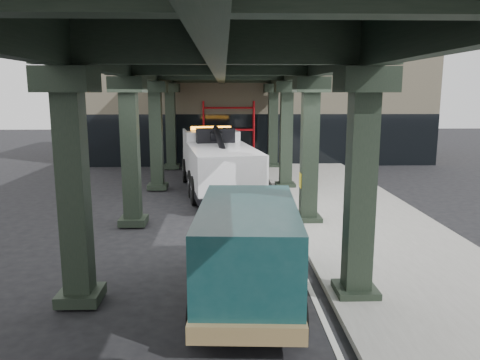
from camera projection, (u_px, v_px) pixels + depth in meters
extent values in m
plane|color=black|center=(234.00, 243.00, 14.19)|extent=(90.00, 90.00, 0.00)
cube|color=gray|center=(362.00, 221.00, 16.29)|extent=(5.00, 40.00, 0.15)
cube|color=silver|center=(282.00, 224.00, 16.21)|extent=(0.12, 38.00, 0.01)
cube|color=black|center=(360.00, 189.00, 9.88)|extent=(0.55, 0.55, 5.00)
cube|color=black|center=(366.00, 80.00, 9.47)|extent=(1.10, 1.10, 0.50)
cube|color=black|center=(355.00, 291.00, 10.31)|extent=(0.90, 0.90, 0.24)
cube|color=black|center=(309.00, 153.00, 15.78)|extent=(0.55, 0.55, 5.00)
cube|color=black|center=(311.00, 85.00, 15.36)|extent=(1.10, 1.10, 0.50)
cube|color=black|center=(308.00, 219.00, 16.21)|extent=(0.90, 0.90, 0.24)
cube|color=black|center=(286.00, 136.00, 21.67)|extent=(0.55, 0.55, 5.00)
cube|color=black|center=(287.00, 87.00, 21.26)|extent=(1.10, 1.10, 0.50)
cube|color=black|center=(285.00, 185.00, 22.10)|extent=(0.90, 0.90, 0.24)
cube|color=black|center=(273.00, 127.00, 27.57)|extent=(0.55, 0.55, 5.00)
cube|color=black|center=(273.00, 88.00, 27.15)|extent=(1.10, 1.10, 0.50)
cube|color=black|center=(272.00, 166.00, 27.99)|extent=(0.90, 0.90, 0.24)
cube|color=black|center=(74.00, 190.00, 9.69)|extent=(0.55, 0.55, 5.00)
cube|color=black|center=(66.00, 80.00, 9.27)|extent=(1.10, 1.10, 0.50)
cube|color=black|center=(81.00, 295.00, 10.11)|extent=(0.90, 0.90, 0.24)
cube|color=black|center=(131.00, 153.00, 15.58)|extent=(0.55, 0.55, 5.00)
cube|color=black|center=(128.00, 85.00, 15.16)|extent=(1.10, 1.10, 0.50)
cube|color=black|center=(134.00, 221.00, 16.01)|extent=(0.90, 0.90, 0.24)
cube|color=black|center=(156.00, 137.00, 21.47)|extent=(0.55, 0.55, 5.00)
cube|color=black|center=(155.00, 87.00, 21.06)|extent=(1.10, 1.10, 0.50)
cube|color=black|center=(158.00, 186.00, 21.90)|extent=(0.90, 0.90, 0.24)
cube|color=black|center=(171.00, 127.00, 27.37)|extent=(0.55, 0.55, 5.00)
cube|color=black|center=(170.00, 88.00, 26.95)|extent=(1.10, 1.10, 0.50)
cube|color=black|center=(172.00, 166.00, 27.79)|extent=(0.90, 0.90, 0.24)
cube|color=black|center=(312.00, 60.00, 15.22)|extent=(0.35, 32.00, 1.10)
cube|color=black|center=(127.00, 59.00, 15.02)|extent=(0.35, 32.00, 1.10)
cube|color=black|center=(220.00, 59.00, 15.12)|extent=(0.35, 32.00, 1.10)
cube|color=black|center=(220.00, 37.00, 14.99)|extent=(7.40, 32.00, 0.30)
cube|color=#C6B793|center=(256.00, 100.00, 33.16)|extent=(22.00, 10.00, 8.00)
cylinder|color=red|center=(204.00, 134.00, 28.41)|extent=(0.08, 0.08, 4.00)
cylinder|color=red|center=(203.00, 135.00, 27.62)|extent=(0.08, 0.08, 4.00)
cylinder|color=red|center=(253.00, 134.00, 28.51)|extent=(0.08, 0.08, 4.00)
cylinder|color=red|center=(254.00, 135.00, 27.72)|extent=(0.08, 0.08, 4.00)
cylinder|color=red|center=(229.00, 150.00, 28.64)|extent=(3.00, 0.08, 0.08)
cylinder|color=red|center=(229.00, 129.00, 28.40)|extent=(3.00, 0.08, 0.08)
cylinder|color=red|center=(229.00, 108.00, 28.16)|extent=(3.00, 0.08, 0.08)
cube|color=black|center=(218.00, 177.00, 20.91)|extent=(2.32, 8.23, 0.27)
cube|color=white|center=(211.00, 150.00, 23.41)|extent=(2.92, 2.97, 1.96)
cube|color=white|center=(208.00, 157.00, 24.62)|extent=(2.64, 1.14, 0.98)
cube|color=black|center=(210.00, 138.00, 23.58)|extent=(2.58, 1.76, 0.92)
cube|color=white|center=(223.00, 166.00, 19.57)|extent=(3.41, 5.77, 1.52)
cube|color=orange|center=(211.00, 128.00, 23.00)|extent=(1.98, 0.60, 0.17)
cube|color=black|center=(215.00, 135.00, 21.47)|extent=(1.82, 0.91, 0.65)
cylinder|color=black|center=(222.00, 146.00, 19.63)|extent=(0.84, 3.80, 1.46)
cube|color=black|center=(234.00, 207.00, 17.09)|extent=(0.55, 1.55, 0.20)
cube|color=black|center=(238.00, 214.00, 16.37)|extent=(1.76, 0.53, 0.20)
cylinder|color=black|center=(187.00, 171.00, 23.71)|extent=(0.56, 1.24, 1.20)
cylinder|color=silver|center=(187.00, 171.00, 23.71)|extent=(0.52, 0.71, 0.66)
cylinder|color=black|center=(233.00, 169.00, 24.15)|extent=(0.56, 1.24, 1.20)
cylinder|color=silver|center=(233.00, 169.00, 24.15)|extent=(0.52, 0.71, 0.66)
cylinder|color=black|center=(193.00, 184.00, 20.25)|extent=(0.56, 1.24, 1.20)
cylinder|color=silver|center=(193.00, 184.00, 20.25)|extent=(0.52, 0.71, 0.66)
cylinder|color=black|center=(247.00, 182.00, 20.68)|extent=(0.56, 1.24, 1.20)
cylinder|color=silver|center=(247.00, 182.00, 20.68)|extent=(0.52, 0.71, 0.66)
cylinder|color=black|center=(196.00, 191.00, 18.88)|extent=(0.56, 1.24, 1.20)
cylinder|color=silver|center=(196.00, 191.00, 18.88)|extent=(0.52, 0.71, 0.66)
cylinder|color=black|center=(254.00, 188.00, 19.32)|extent=(0.56, 1.24, 1.20)
cylinder|color=silver|center=(254.00, 188.00, 19.32)|extent=(0.52, 0.71, 0.66)
cube|color=#113C3F|center=(249.00, 230.00, 12.45)|extent=(2.00, 1.16, 0.85)
cube|color=#113C3F|center=(248.00, 248.00, 9.81)|extent=(2.24, 4.38, 1.85)
cube|color=#977C4D|center=(248.00, 275.00, 10.33)|extent=(2.34, 5.42, 0.33)
cube|color=black|center=(249.00, 205.00, 11.93)|extent=(1.87, 0.52, 0.79)
cube|color=black|center=(248.00, 223.00, 10.00)|extent=(2.22, 3.53, 0.52)
cube|color=silver|center=(249.00, 238.00, 13.01)|extent=(1.90, 0.22, 0.28)
cylinder|color=black|center=(213.00, 248.00, 12.52)|extent=(0.31, 0.81, 0.80)
cylinder|color=silver|center=(213.00, 248.00, 12.52)|extent=(0.33, 0.46, 0.44)
cylinder|color=black|center=(284.00, 249.00, 12.47)|extent=(0.31, 0.81, 0.80)
cylinder|color=silver|center=(284.00, 249.00, 12.47)|extent=(0.33, 0.46, 0.44)
cylinder|color=black|center=(196.00, 319.00, 8.60)|extent=(0.31, 0.81, 0.80)
cylinder|color=silver|center=(196.00, 319.00, 8.60)|extent=(0.33, 0.46, 0.44)
cylinder|color=black|center=(299.00, 320.00, 8.55)|extent=(0.31, 0.81, 0.80)
cylinder|color=silver|center=(299.00, 320.00, 8.55)|extent=(0.33, 0.46, 0.44)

